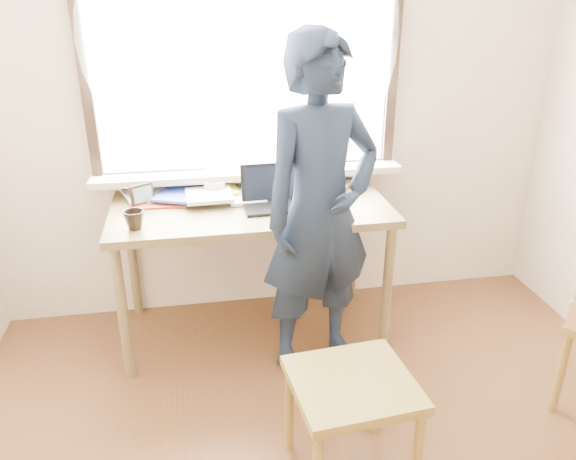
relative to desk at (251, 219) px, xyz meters
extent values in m
cube|color=beige|center=(0.23, 0.37, 0.55)|extent=(3.50, 0.02, 2.60)
cube|color=white|center=(0.03, 0.36, 0.85)|extent=(1.70, 0.01, 1.30)
cube|color=black|center=(0.03, 0.34, 0.17)|extent=(1.82, 0.06, 0.06)
cube|color=black|center=(-0.85, 0.34, 0.85)|extent=(0.06, 0.06, 1.30)
cube|color=black|center=(0.91, 0.34, 0.85)|extent=(0.06, 0.06, 1.30)
cube|color=beige|center=(0.03, 0.27, 0.18)|extent=(1.85, 0.20, 0.04)
cube|color=white|center=(0.03, 0.28, 0.95)|extent=(1.95, 0.02, 1.65)
cube|color=brown|center=(0.00, 0.00, 0.06)|extent=(1.55, 0.78, 0.04)
cylinder|color=brown|center=(-0.72, -0.33, -0.35)|extent=(0.06, 0.06, 0.79)
cylinder|color=brown|center=(-0.72, 0.33, -0.35)|extent=(0.06, 0.06, 0.79)
cylinder|color=brown|center=(0.72, -0.33, -0.35)|extent=(0.06, 0.06, 0.79)
cylinder|color=brown|center=(0.72, 0.33, -0.35)|extent=(0.06, 0.06, 0.79)
cube|color=black|center=(0.12, -0.08, 0.09)|extent=(0.33, 0.24, 0.02)
cube|color=black|center=(0.11, 0.03, 0.20)|extent=(0.32, 0.08, 0.21)
cube|color=black|center=(0.11, 0.03, 0.20)|extent=(0.28, 0.06, 0.17)
cube|color=black|center=(0.12, -0.09, 0.10)|extent=(0.29, 0.14, 0.00)
imported|color=white|center=(-0.19, 0.17, 0.13)|extent=(0.17, 0.17, 0.10)
imported|color=black|center=(-0.62, -0.24, 0.13)|extent=(0.15, 0.15, 0.10)
ellipsoid|color=black|center=(0.50, -0.10, 0.10)|extent=(0.08, 0.06, 0.03)
cube|color=#D9E736|center=(-0.50, 0.16, 0.09)|extent=(0.26, 0.26, 0.01)
cube|color=white|center=(-0.54, 0.19, 0.09)|extent=(0.24, 0.29, 0.01)
cube|color=#D9E736|center=(-0.41, 0.13, 0.10)|extent=(0.31, 0.33, 0.02)
cube|color=white|center=(-0.39, 0.27, 0.11)|extent=(0.31, 0.31, 0.02)
cube|color=white|center=(-0.38, 0.27, 0.11)|extent=(0.33, 0.33, 0.02)
cube|color=white|center=(-0.65, 0.18, 0.11)|extent=(0.32, 0.30, 0.01)
cube|color=white|center=(-0.32, 0.10, 0.11)|extent=(0.30, 0.31, 0.00)
cube|color=#3248A4|center=(-0.05, 0.19, 0.12)|extent=(0.32, 0.31, 0.02)
cube|color=white|center=(-0.57, 0.22, 0.12)|extent=(0.27, 0.29, 0.00)
imported|color=white|center=(-0.35, 0.27, 0.10)|extent=(0.28, 0.31, 0.02)
imported|color=white|center=(0.47, 0.24, 0.09)|extent=(0.25, 0.28, 0.02)
cube|color=black|center=(-0.60, 0.10, 0.14)|extent=(0.13, 0.08, 0.11)
cube|color=#377B36|center=(-0.60, 0.10, 0.14)|extent=(0.10, 0.06, 0.08)
cube|color=olive|center=(0.27, -1.18, -0.27)|extent=(0.53, 0.51, 0.04)
cylinder|color=olive|center=(0.04, -1.00, -0.52)|extent=(0.04, 0.04, 0.46)
cylinder|color=olive|center=(0.50, -1.36, -0.52)|extent=(0.04, 0.04, 0.46)
cylinder|color=olive|center=(0.46, -0.97, -0.52)|extent=(0.04, 0.04, 0.46)
cylinder|color=olive|center=(1.39, -0.99, -0.52)|extent=(0.04, 0.04, 0.45)
imported|color=#141E2F|center=(0.32, -0.36, 0.16)|extent=(0.76, 0.62, 1.80)
camera|label=1|loc=(-0.32, -2.95, 1.22)|focal=35.00mm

